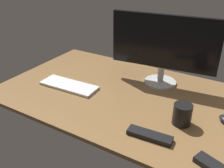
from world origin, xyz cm
name	(u,v)px	position (x,y,z in cm)	size (l,w,h in cm)	color
desk	(126,96)	(0.00, 0.00, 1.00)	(140.00, 84.00, 2.00)	olive
monitor	(164,47)	(11.16, 21.60, 24.92)	(59.46, 18.62, 40.52)	silver
keyboard	(69,85)	(-32.56, -9.42, 2.75)	(34.16, 12.27, 1.50)	white
tv_remote	(150,135)	(25.63, -27.26, 3.06)	(19.22, 5.30, 2.11)	black
coffee_mug	(182,114)	(33.95, -10.71, 6.92)	(8.46, 8.46, 9.83)	black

